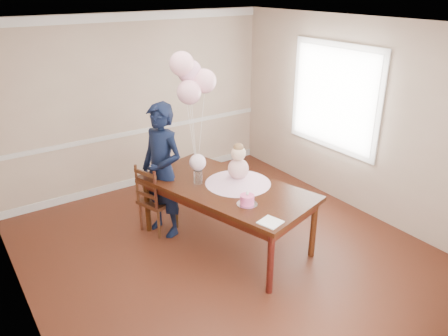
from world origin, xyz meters
TOP-DOWN VIEW (x-y plane):
  - floor at (0.00, 0.00)m, footprint 4.50×5.00m
  - ceiling at (0.00, 0.00)m, footprint 4.50×5.00m
  - wall_back at (0.00, 2.50)m, footprint 4.50×0.02m
  - wall_front at (0.00, -2.50)m, footprint 4.50×0.02m
  - wall_left at (-2.25, 0.00)m, footprint 0.02×5.00m
  - wall_right at (2.25, 0.00)m, footprint 0.02×5.00m
  - chair_rail_trim at (0.00, 2.49)m, footprint 4.50×0.02m
  - crown_molding at (0.00, 2.49)m, footprint 4.50×0.02m
  - baseboard_trim at (0.00, 2.49)m, footprint 4.50×0.02m
  - window_frame at (2.23, 0.50)m, footprint 0.02×1.66m
  - window_blinds at (2.21, 0.50)m, footprint 0.01×1.50m
  - dining_table_top at (0.13, 0.22)m, footprint 1.60×2.35m
  - table_apron at (0.13, 0.22)m, footprint 1.47×2.22m
  - table_leg_fl at (-0.05, -0.85)m, footprint 0.09×0.09m
  - table_leg_fr at (0.82, -0.61)m, footprint 0.09×0.09m
  - table_leg_bl at (-0.57, 1.05)m, footprint 0.09×0.09m
  - table_leg_br at (0.30, 1.29)m, footprint 0.09×0.09m
  - baby_skirt at (0.30, 0.21)m, footprint 1.00×1.00m
  - baby_torso at (0.30, 0.21)m, footprint 0.26×0.26m
  - baby_head at (0.30, 0.21)m, footprint 0.18×0.18m
  - baby_hair at (0.30, 0.21)m, footprint 0.13×0.13m
  - cake_platter at (0.05, -0.30)m, footprint 0.29×0.29m
  - birthday_cake at (0.05, -0.30)m, footprint 0.20×0.20m
  - cake_flower_a at (0.05, -0.30)m, footprint 0.03×0.03m
  - cake_flower_b at (0.07, -0.27)m, footprint 0.03×0.03m
  - rose_vase_near at (-0.11, 0.49)m, footprint 0.13×0.13m
  - roses_near at (-0.11, 0.49)m, footprint 0.20×0.20m
  - napkin at (0.01, -0.76)m, footprint 0.26×0.26m
  - balloon_weight at (0.08, 0.82)m, footprint 0.05×0.05m
  - balloon_a at (-0.03, 0.79)m, footprint 0.30×0.30m
  - balloon_b at (0.19, 0.79)m, footprint 0.30×0.30m
  - balloon_c at (0.07, 0.93)m, footprint 0.30×0.30m
  - balloon_d at (-0.04, 0.92)m, footprint 0.30×0.30m
  - balloon_ribbon_a at (0.02, 0.80)m, footprint 0.10×0.03m
  - balloon_ribbon_b at (0.13, 0.81)m, footprint 0.12×0.03m
  - balloon_ribbon_c at (0.07, 0.87)m, footprint 0.01×0.10m
  - balloon_ribbon_d at (0.02, 0.87)m, footprint 0.12×0.09m
  - dining_chair_seat at (-0.43, 1.01)m, footprint 0.52×0.52m
  - chair_leg_fl at (-0.54, 0.80)m, footprint 0.05×0.05m
  - chair_leg_fr at (-0.21, 0.90)m, footprint 0.05×0.05m
  - chair_leg_bl at (-0.64, 1.12)m, footprint 0.05×0.05m
  - chair_leg_br at (-0.32, 1.23)m, footprint 0.05×0.05m
  - chair_back_post_l at (-0.55, 0.79)m, footprint 0.05×0.05m
  - chair_back_post_r at (-0.66, 1.12)m, footprint 0.05×0.05m
  - chair_slat_low at (-0.61, 0.95)m, footprint 0.14×0.37m
  - chair_slat_mid at (-0.61, 0.95)m, footprint 0.14×0.37m
  - chair_slat_top at (-0.61, 0.95)m, footprint 0.14×0.37m
  - woman at (-0.38, 0.91)m, footprint 0.60×0.74m

SIDE VIEW (x-z plane):
  - floor at x=0.00m, z-range 0.00..0.00m
  - baseboard_trim at x=0.00m, z-range 0.00..0.12m
  - chair_leg_fl at x=-0.54m, z-range 0.00..0.40m
  - chair_leg_fr at x=-0.21m, z-range 0.00..0.40m
  - chair_leg_bl at x=-0.64m, z-range 0.00..0.40m
  - chair_leg_br at x=-0.32m, z-range 0.00..0.40m
  - table_leg_fl at x=-0.05m, z-range 0.00..0.75m
  - table_leg_fr at x=0.82m, z-range 0.00..0.75m
  - table_leg_bl at x=-0.57m, z-range 0.00..0.75m
  - table_leg_br at x=0.30m, z-range 0.00..0.75m
  - dining_chair_seat at x=-0.43m, z-range 0.40..0.45m
  - chair_slat_low at x=-0.61m, z-range 0.56..0.61m
  - table_apron at x=0.13m, z-range 0.64..0.75m
  - chair_back_post_l at x=-0.55m, z-range 0.43..0.96m
  - chair_back_post_r at x=-0.66m, z-range 0.43..0.96m
  - chair_slat_mid at x=-0.61m, z-range 0.71..0.76m
  - dining_table_top at x=0.13m, z-range 0.75..0.80m
  - cake_platter at x=0.05m, z-range 0.80..0.81m
  - napkin at x=0.01m, z-range 0.80..0.81m
  - balloon_weight at x=0.08m, z-range 0.80..0.82m
  - baby_skirt at x=0.30m, z-range 0.80..0.91m
  - birthday_cake at x=0.05m, z-range 0.81..0.92m
  - woman at x=-0.38m, z-range 0.00..1.77m
  - chair_slat_top at x=-0.61m, z-range 0.86..0.91m
  - rose_vase_near at x=-0.11m, z-range 0.80..0.97m
  - chair_rail_trim at x=0.00m, z-range 0.86..0.94m
  - cake_flower_a at x=0.05m, z-range 0.92..0.95m
  - cake_flower_b at x=0.07m, z-range 0.92..0.95m
  - baby_torso at x=0.30m, z-range 0.87..1.12m
  - roses_near at x=-0.11m, z-range 0.98..1.18m
  - baby_head at x=0.30m, z-range 1.11..1.29m
  - baby_hair at x=0.30m, z-range 1.20..1.33m
  - balloon_ribbon_a at x=0.02m, z-range 0.82..1.71m
  - balloon_ribbon_b at x=0.13m, z-range 0.82..1.82m
  - wall_back at x=0.00m, z-range 0.00..2.70m
  - wall_front at x=0.00m, z-range 0.00..2.70m
  - wall_left at x=-2.25m, z-range 0.00..2.70m
  - wall_right at x=2.25m, z-range 0.00..2.70m
  - balloon_ribbon_c at x=0.07m, z-range 0.82..1.92m
  - balloon_ribbon_d at x=0.02m, z-range 0.82..2.03m
  - window_frame at x=2.23m, z-range 0.77..2.33m
  - window_blinds at x=2.21m, z-range 0.85..2.25m
  - balloon_a at x=-0.03m, z-range 1.72..2.02m
  - balloon_b at x=0.19m, z-range 1.83..2.13m
  - balloon_c at x=0.07m, z-range 1.94..2.24m
  - balloon_d at x=-0.04m, z-range 2.04..2.34m
  - crown_molding at x=0.00m, z-range 2.57..2.69m
  - ceiling at x=0.00m, z-range 2.69..2.71m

